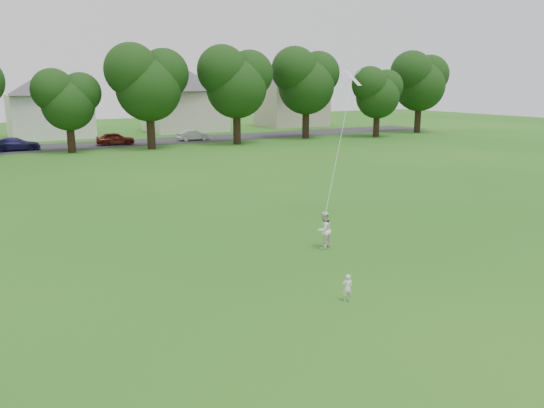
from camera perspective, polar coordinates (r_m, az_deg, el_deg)
ground at (r=16.17m, az=4.86°, el=-9.19°), size 160.00×160.00×0.00m
street at (r=55.24m, az=-21.12°, el=5.79°), size 90.00×7.00×0.01m
toddler at (r=15.35m, az=8.11°, el=-8.91°), size 0.35×0.29×0.81m
older_boy at (r=19.88m, az=5.59°, el=-2.79°), size 0.80×0.70×1.41m
kite at (r=21.55m, az=7.26°, el=6.37°), size 2.35×2.06×7.02m
tree_row at (r=50.71m, az=-14.03°, el=12.68°), size 82.02×8.23×10.09m
house_row at (r=64.76m, az=-23.26°, el=10.88°), size 76.81×13.13×10.21m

